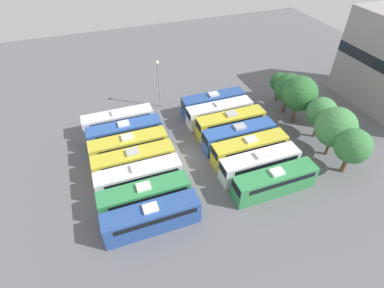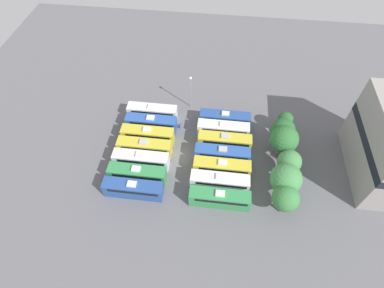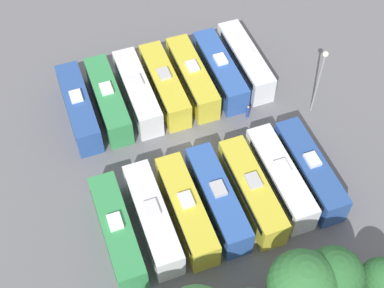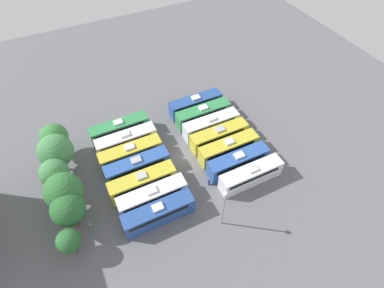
# 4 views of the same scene
# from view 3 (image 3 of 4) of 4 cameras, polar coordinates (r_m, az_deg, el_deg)

# --- Properties ---
(ground_plane) EXTENTS (110.67, 110.67, 0.00)m
(ground_plane) POSITION_cam_3_polar(r_m,az_deg,el_deg) (54.89, -0.25, -0.27)
(ground_plane) COLOR slate
(bus_0) EXTENTS (2.53, 10.70, 3.59)m
(bus_0) POSITION_cam_3_polar(r_m,az_deg,el_deg) (61.06, 5.70, 8.83)
(bus_0) COLOR silver
(bus_0) RESTS_ON ground_plane
(bus_1) EXTENTS (2.53, 10.70, 3.59)m
(bus_1) POSITION_cam_3_polar(r_m,az_deg,el_deg) (59.76, 3.01, 7.86)
(bus_1) COLOR #2D56A8
(bus_1) RESTS_ON ground_plane
(bus_2) EXTENTS (2.53, 10.70, 3.59)m
(bus_2) POSITION_cam_3_polar(r_m,az_deg,el_deg) (58.94, 0.04, 7.15)
(bus_2) COLOR gold
(bus_2) RESTS_ON ground_plane
(bus_3) EXTENTS (2.53, 10.70, 3.59)m
(bus_3) POSITION_cam_3_polar(r_m,az_deg,el_deg) (58.22, -2.94, 6.35)
(bus_3) COLOR gold
(bus_3) RESTS_ON ground_plane
(bus_4) EXTENTS (2.53, 10.70, 3.59)m
(bus_4) POSITION_cam_3_polar(r_m,az_deg,el_deg) (57.73, -5.84, 5.58)
(bus_4) COLOR silver
(bus_4) RESTS_ON ground_plane
(bus_5) EXTENTS (2.53, 10.70, 3.59)m
(bus_5) POSITION_cam_3_polar(r_m,az_deg,el_deg) (57.36, -8.93, 4.73)
(bus_5) COLOR #338C4C
(bus_5) RESTS_ON ground_plane
(bus_6) EXTENTS (2.53, 10.70, 3.59)m
(bus_6) POSITION_cam_3_polar(r_m,az_deg,el_deg) (57.18, -12.00, 3.87)
(bus_6) COLOR #284C93
(bus_6) RESTS_ON ground_plane
(bus_7) EXTENTS (2.53, 10.70, 3.59)m
(bus_7) POSITION_cam_3_polar(r_m,az_deg,el_deg) (52.22, 12.43, -2.72)
(bus_7) COLOR #284C93
(bus_7) RESTS_ON ground_plane
(bus_8) EXTENTS (2.53, 10.70, 3.59)m
(bus_8) POSITION_cam_3_polar(r_m,az_deg,el_deg) (51.20, 9.39, -3.53)
(bus_8) COLOR silver
(bus_8) RESTS_ON ground_plane
(bus_9) EXTENTS (2.53, 10.70, 3.59)m
(bus_9) POSITION_cam_3_polar(r_m,az_deg,el_deg) (50.01, 6.41, -4.98)
(bus_9) COLOR gold
(bus_9) RESTS_ON ground_plane
(bus_10) EXTENTS (2.53, 10.70, 3.59)m
(bus_10) POSITION_cam_3_polar(r_m,az_deg,el_deg) (49.30, 2.77, -5.85)
(bus_10) COLOR #2D56A8
(bus_10) RESTS_ON ground_plane
(bus_11) EXTENTS (2.53, 10.70, 3.59)m
(bus_11) POSITION_cam_3_polar(r_m,az_deg,el_deg) (48.65, -0.59, -7.01)
(bus_11) COLOR gold
(bus_11) RESTS_ON ground_plane
(bus_12) EXTENTS (2.53, 10.70, 3.59)m
(bus_12) POSITION_cam_3_polar(r_m,az_deg,el_deg) (48.33, -4.20, -7.88)
(bus_12) COLOR silver
(bus_12) RESTS_ON ground_plane
(bus_13) EXTENTS (2.53, 10.70, 3.59)m
(bus_13) POSITION_cam_3_polar(r_m,az_deg,el_deg) (48.02, -7.97, -9.20)
(bus_13) COLOR #338C4C
(bus_13) RESTS_ON ground_plane
(worker_person) EXTENTS (0.36, 0.36, 1.65)m
(worker_person) POSITION_cam_3_polar(r_m,az_deg,el_deg) (57.17, 5.97, 3.44)
(worker_person) COLOR navy
(worker_person) RESTS_ON ground_plane
(light_pole) EXTENTS (0.60, 0.60, 8.52)m
(light_pole) POSITION_cam_3_polar(r_m,az_deg,el_deg) (55.35, 13.56, 7.40)
(light_pole) COLOR gray
(light_pole) RESTS_ON ground_plane
(tree_0) EXTENTS (3.26, 3.26, 5.22)m
(tree_0) POSITION_cam_3_polar(r_m,az_deg,el_deg) (46.25, 19.48, -13.28)
(tree_0) COLOR brown
(tree_0) RESTS_ON ground_plane
(tree_1) EXTENTS (4.74, 4.74, 7.08)m
(tree_1) POSITION_cam_3_polar(r_m,az_deg,el_deg) (43.95, 14.88, -13.46)
(tree_1) COLOR brown
(tree_1) RESTS_ON ground_plane
(tree_2) EXTENTS (5.40, 5.40, 7.95)m
(tree_2) POSITION_cam_3_polar(r_m,az_deg,el_deg) (42.53, 11.67, -14.47)
(tree_2) COLOR brown
(tree_2) RESTS_ON ground_plane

